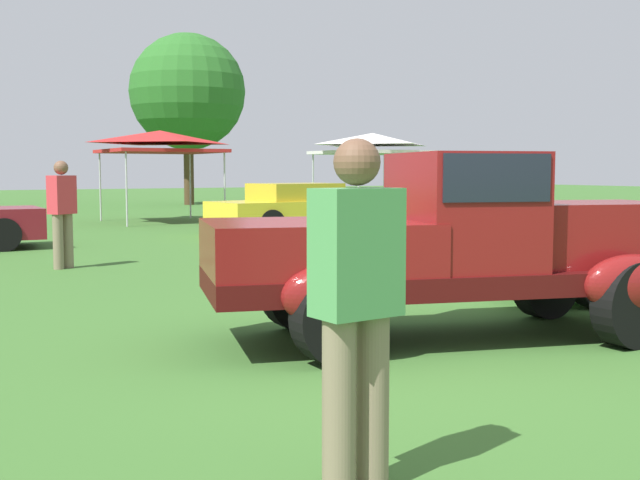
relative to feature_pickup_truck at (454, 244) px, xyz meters
The scene contains 10 objects.
ground_plane 1.21m from the feature_pickup_truck, 160.36° to the right, with size 120.00×120.00×0.00m, color #386628.
feature_pickup_truck is the anchor object (origin of this frame).
show_car_yellow 12.53m from the feature_pickup_truck, 68.46° to the left, with size 4.74×2.18×1.22m.
show_car_cream 15.77m from the feature_pickup_truck, 49.68° to the left, with size 4.52×1.90×1.22m.
spectator_near_truck 7.34m from the feature_pickup_truck, 59.06° to the left, with size 0.40×0.25×1.69m.
spectator_by_row 3.67m from the feature_pickup_truck, 135.97° to the right, with size 0.42×0.28×1.69m.
spectator_far_side 7.38m from the feature_pickup_truck, 106.04° to the left, with size 0.47×0.41×1.69m.
canopy_tent_left_field 17.47m from the feature_pickup_truck, 80.62° to the left, with size 3.19×3.19×2.71m.
canopy_tent_center_field 18.09m from the feature_pickup_truck, 59.25° to the left, with size 3.08×3.08×2.71m.
treeline_mid_right 29.40m from the feature_pickup_truck, 74.72° to the left, with size 5.11×5.11×7.55m.
Camera 1 is at (-3.79, -5.39, 1.54)m, focal length 44.51 mm.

